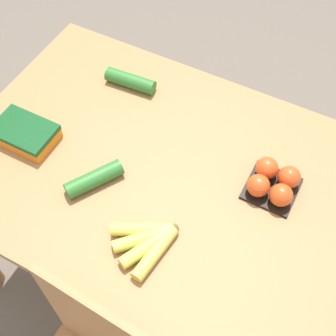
% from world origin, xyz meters
% --- Properties ---
extents(ground_plane, '(12.00, 12.00, 0.00)m').
position_xyz_m(ground_plane, '(0.00, 0.00, 0.00)').
color(ground_plane, '#665B51').
extents(dining_table, '(1.38, 0.92, 0.74)m').
position_xyz_m(dining_table, '(0.00, 0.00, 0.65)').
color(dining_table, '#9E7044').
rests_on(dining_table, ground_plane).
extents(banana_bunch, '(0.19, 0.20, 0.04)m').
position_xyz_m(banana_bunch, '(-0.06, 0.24, 0.76)').
color(banana_bunch, brown).
rests_on(banana_bunch, dining_table).
extents(tomato_pack, '(0.15, 0.15, 0.08)m').
position_xyz_m(tomato_pack, '(-0.31, -0.10, 0.78)').
color(tomato_pack, black).
rests_on(tomato_pack, dining_table).
extents(carrot_bag, '(0.20, 0.13, 0.06)m').
position_xyz_m(carrot_bag, '(0.48, 0.09, 0.77)').
color(carrot_bag, orange).
rests_on(carrot_bag, dining_table).
extents(cucumber_near, '(0.19, 0.06, 0.05)m').
position_xyz_m(cucumber_near, '(0.30, -0.27, 0.76)').
color(cucumber_near, '#2D702D').
rests_on(cucumber_near, dining_table).
extents(cucumber_far, '(0.14, 0.18, 0.05)m').
position_xyz_m(cucumber_far, '(0.18, 0.14, 0.76)').
color(cucumber_far, '#2D702D').
rests_on(cucumber_far, dining_table).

